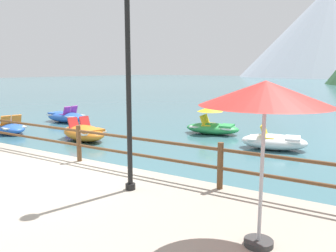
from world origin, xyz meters
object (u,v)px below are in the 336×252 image
at_px(pedal_boat_3, 84,132).
at_px(pedal_boat_4, 9,127).
at_px(lamp_post, 128,66).
at_px(pedal_boat_1, 212,125).
at_px(pedal_boat_0, 66,117).
at_px(pedal_boat_2, 274,141).
at_px(beach_umbrella, 265,96).

xyz_separation_m(pedal_boat_3, pedal_boat_4, (-4.07, -0.55, -0.06)).
bearing_deg(lamp_post, pedal_boat_1, 103.66).
relative_size(lamp_post, pedal_boat_4, 1.49).
height_order(pedal_boat_0, pedal_boat_2, pedal_boat_0).
relative_size(lamp_post, pedal_boat_2, 1.67).
bearing_deg(lamp_post, beach_umbrella, -16.14).
relative_size(lamp_post, pedal_boat_0, 1.61).
relative_size(lamp_post, beach_umbrella, 1.81).
bearing_deg(pedal_boat_4, pedal_boat_1, 29.83).
xyz_separation_m(beach_umbrella, pedal_boat_4, (-12.70, 4.65, -2.20)).
bearing_deg(lamp_post, pedal_boat_2, 81.16).
distance_m(beach_umbrella, pedal_boat_1, 10.56).
relative_size(pedal_boat_1, pedal_boat_2, 1.02).
xyz_separation_m(pedal_boat_0, pedal_boat_1, (8.05, 1.03, 0.09)).
height_order(lamp_post, pedal_boat_0, lamp_post).
bearing_deg(lamp_post, pedal_boat_3, 142.83).
relative_size(pedal_boat_1, pedal_boat_4, 0.91).
relative_size(pedal_boat_3, pedal_boat_4, 0.96).
bearing_deg(pedal_boat_3, beach_umbrella, -31.08).
bearing_deg(pedal_boat_1, pedal_boat_3, -133.63).
distance_m(pedal_boat_3, pedal_boat_4, 4.11).
xyz_separation_m(pedal_boat_2, pedal_boat_3, (-6.82, -2.41, 0.03)).
bearing_deg(pedal_boat_4, pedal_boat_2, 15.21).
height_order(beach_umbrella, pedal_boat_2, beach_umbrella).
distance_m(pedal_boat_0, pedal_boat_3, 5.18).
bearing_deg(pedal_boat_3, pedal_boat_2, 19.46).
distance_m(beach_umbrella, pedal_boat_2, 8.12).
height_order(pedal_boat_0, pedal_boat_1, pedal_boat_1).
xyz_separation_m(pedal_boat_2, pedal_boat_4, (-10.90, -2.96, -0.03)).
bearing_deg(beach_umbrella, pedal_boat_4, 159.89).
distance_m(beach_umbrella, pedal_boat_0, 15.41).
xyz_separation_m(pedal_boat_0, pedal_boat_4, (0.22, -3.45, -0.04)).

